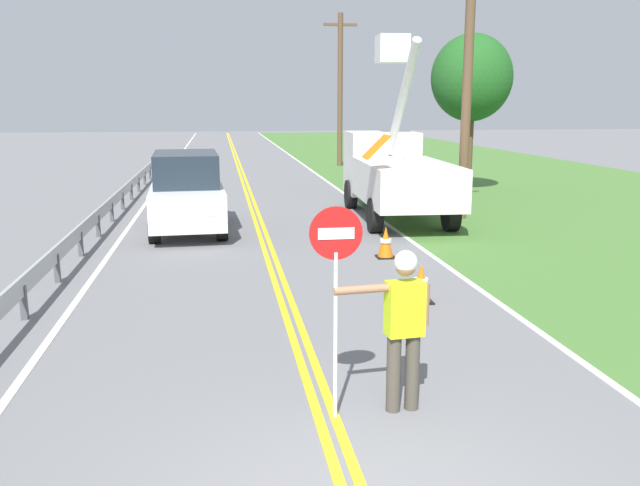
{
  "coord_description": "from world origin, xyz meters",
  "views": [
    {
      "loc": [
        -1.08,
        -4.69,
        3.36
      ],
      "look_at": [
        0.46,
        5.6,
        1.2
      ],
      "focal_mm": 37.78,
      "sensor_mm": 36.0,
      "label": 1
    }
  ],
  "objects_px": {
    "utility_bucket_truck": "(394,170)",
    "roadside_tree_verge": "(472,78)",
    "oncoming_suv_nearest": "(187,192)",
    "traffic_cone_mid": "(386,243)",
    "stop_sign_paddle": "(336,265)",
    "flagger_worker": "(403,320)",
    "traffic_cone_lead": "(421,283)",
    "utility_pole_near": "(467,81)",
    "utility_pole_mid": "(340,87)"
  },
  "relations": [
    {
      "from": "utility_bucket_truck",
      "to": "roadside_tree_verge",
      "type": "distance_m",
      "value": 7.04
    },
    {
      "from": "utility_bucket_truck",
      "to": "oncoming_suv_nearest",
      "type": "distance_m",
      "value": 6.26
    },
    {
      "from": "traffic_cone_mid",
      "to": "stop_sign_paddle",
      "type": "bearing_deg",
      "value": -107.95
    },
    {
      "from": "traffic_cone_mid",
      "to": "flagger_worker",
      "type": "bearing_deg",
      "value": -102.65
    },
    {
      "from": "oncoming_suv_nearest",
      "to": "roadside_tree_verge",
      "type": "bearing_deg",
      "value": 32.27
    },
    {
      "from": "traffic_cone_lead",
      "to": "traffic_cone_mid",
      "type": "relative_size",
      "value": 1.0
    },
    {
      "from": "utility_pole_near",
      "to": "utility_pole_mid",
      "type": "distance_m",
      "value": 17.59
    },
    {
      "from": "utility_bucket_truck",
      "to": "utility_pole_near",
      "type": "distance_m",
      "value": 3.31
    },
    {
      "from": "roadside_tree_verge",
      "to": "utility_pole_mid",
      "type": "bearing_deg",
      "value": 102.99
    },
    {
      "from": "utility_bucket_truck",
      "to": "traffic_cone_lead",
      "type": "distance_m",
      "value": 9.12
    },
    {
      "from": "stop_sign_paddle",
      "to": "utility_pole_mid",
      "type": "height_order",
      "value": "utility_pole_mid"
    },
    {
      "from": "oncoming_suv_nearest",
      "to": "traffic_cone_mid",
      "type": "relative_size",
      "value": 6.69
    },
    {
      "from": "stop_sign_paddle",
      "to": "utility_bucket_truck",
      "type": "bearing_deg",
      "value": 72.78
    },
    {
      "from": "traffic_cone_mid",
      "to": "roadside_tree_verge",
      "type": "xyz_separation_m",
      "value": [
        5.77,
        10.32,
        3.93
      ]
    },
    {
      "from": "stop_sign_paddle",
      "to": "utility_pole_near",
      "type": "xyz_separation_m",
      "value": [
        5.97,
        12.31,
        2.29
      ]
    },
    {
      "from": "utility_pole_near",
      "to": "traffic_cone_mid",
      "type": "relative_size",
      "value": 10.92
    },
    {
      "from": "stop_sign_paddle",
      "to": "utility_pole_near",
      "type": "distance_m",
      "value": 13.87
    },
    {
      "from": "utility_bucket_truck",
      "to": "oncoming_suv_nearest",
      "type": "height_order",
      "value": "utility_bucket_truck"
    },
    {
      "from": "stop_sign_paddle",
      "to": "roadside_tree_verge",
      "type": "height_order",
      "value": "roadside_tree_verge"
    },
    {
      "from": "stop_sign_paddle",
      "to": "utility_bucket_truck",
      "type": "relative_size",
      "value": 0.34
    },
    {
      "from": "utility_pole_mid",
      "to": "traffic_cone_mid",
      "type": "relative_size",
      "value": 11.5
    },
    {
      "from": "utility_pole_mid",
      "to": "oncoming_suv_nearest",
      "type": "bearing_deg",
      "value": -111.91
    },
    {
      "from": "flagger_worker",
      "to": "utility_pole_mid",
      "type": "bearing_deg",
      "value": 81.14
    },
    {
      "from": "oncoming_suv_nearest",
      "to": "utility_pole_near",
      "type": "bearing_deg",
      "value": 6.76
    },
    {
      "from": "stop_sign_paddle",
      "to": "traffic_cone_lead",
      "type": "bearing_deg",
      "value": 61.64
    },
    {
      "from": "oncoming_suv_nearest",
      "to": "traffic_cone_lead",
      "type": "xyz_separation_m",
      "value": [
        4.24,
        -7.29,
        -0.72
      ]
    },
    {
      "from": "stop_sign_paddle",
      "to": "roadside_tree_verge",
      "type": "relative_size",
      "value": 0.39
    },
    {
      "from": "flagger_worker",
      "to": "utility_pole_near",
      "type": "height_order",
      "value": "utility_pole_near"
    },
    {
      "from": "flagger_worker",
      "to": "utility_pole_mid",
      "type": "relative_size",
      "value": 0.23
    },
    {
      "from": "stop_sign_paddle",
      "to": "utility_bucket_truck",
      "type": "distance_m",
      "value": 13.55
    },
    {
      "from": "flagger_worker",
      "to": "stop_sign_paddle",
      "type": "relative_size",
      "value": 0.78
    },
    {
      "from": "oncoming_suv_nearest",
      "to": "utility_pole_mid",
      "type": "height_order",
      "value": "utility_pole_mid"
    },
    {
      "from": "traffic_cone_lead",
      "to": "flagger_worker",
      "type": "bearing_deg",
      "value": -109.75
    },
    {
      "from": "oncoming_suv_nearest",
      "to": "roadside_tree_verge",
      "type": "relative_size",
      "value": 0.79
    },
    {
      "from": "flagger_worker",
      "to": "stop_sign_paddle",
      "type": "bearing_deg",
      "value": -173.97
    },
    {
      "from": "utility_pole_mid",
      "to": "traffic_cone_mid",
      "type": "bearing_deg",
      "value": -97.59
    },
    {
      "from": "utility_bucket_truck",
      "to": "utility_pole_mid",
      "type": "bearing_deg",
      "value": 85.27
    },
    {
      "from": "utility_bucket_truck",
      "to": "traffic_cone_lead",
      "type": "bearing_deg",
      "value": -101.56
    },
    {
      "from": "flagger_worker",
      "to": "roadside_tree_verge",
      "type": "height_order",
      "value": "roadside_tree_verge"
    },
    {
      "from": "stop_sign_paddle",
      "to": "traffic_cone_lead",
      "type": "relative_size",
      "value": 3.33
    },
    {
      "from": "utility_pole_mid",
      "to": "roadside_tree_verge",
      "type": "relative_size",
      "value": 1.36
    },
    {
      "from": "stop_sign_paddle",
      "to": "oncoming_suv_nearest",
      "type": "relative_size",
      "value": 0.5
    },
    {
      "from": "flagger_worker",
      "to": "roadside_tree_verge",
      "type": "relative_size",
      "value": 0.31
    },
    {
      "from": "oncoming_suv_nearest",
      "to": "roadside_tree_verge",
      "type": "xyz_separation_m",
      "value": [
        10.24,
        6.46,
        3.21
      ]
    },
    {
      "from": "flagger_worker",
      "to": "utility_bucket_truck",
      "type": "relative_size",
      "value": 0.26
    },
    {
      "from": "flagger_worker",
      "to": "oncoming_suv_nearest",
      "type": "height_order",
      "value": "oncoming_suv_nearest"
    },
    {
      "from": "traffic_cone_lead",
      "to": "roadside_tree_verge",
      "type": "height_order",
      "value": "roadside_tree_verge"
    },
    {
      "from": "stop_sign_paddle",
      "to": "utility_pole_mid",
      "type": "bearing_deg",
      "value": 79.73
    },
    {
      "from": "flagger_worker",
      "to": "utility_pole_mid",
      "type": "height_order",
      "value": "utility_pole_mid"
    },
    {
      "from": "flagger_worker",
      "to": "traffic_cone_mid",
      "type": "height_order",
      "value": "flagger_worker"
    }
  ]
}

